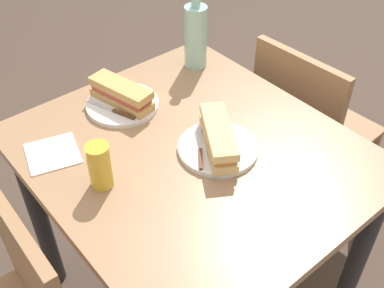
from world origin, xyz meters
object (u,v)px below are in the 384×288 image
(baguette_sandwich_far, at_px, (121,93))
(water_bottle, at_px, (196,35))
(plate_near, at_px, (218,148))
(knife_far, at_px, (114,111))
(chair_near, at_px, (305,129))
(beer_glass, at_px, (100,166))
(dining_table, at_px, (192,182))
(knife_near, at_px, (200,150))
(baguette_sandwich_near, at_px, (218,137))
(plate_far, at_px, (123,104))

(baguette_sandwich_far, distance_m, water_bottle, 0.34)
(plate_near, xyz_separation_m, baguette_sandwich_far, (0.35, 0.09, 0.04))
(plate_near, height_order, knife_far, knife_far)
(knife_far, bearing_deg, chair_near, -108.10)
(chair_near, height_order, beer_glass, beer_glass)
(chair_near, bearing_deg, dining_table, 94.35)
(knife_near, xyz_separation_m, baguette_sandwich_far, (0.33, 0.04, 0.03))
(baguette_sandwich_near, distance_m, plate_far, 0.36)
(baguette_sandwich_near, bearing_deg, dining_table, 47.43)
(chair_near, distance_m, baguette_sandwich_far, 0.77)
(baguette_sandwich_near, bearing_deg, baguette_sandwich_far, 14.67)
(dining_table, xyz_separation_m, plate_far, (0.30, 0.04, 0.14))
(baguette_sandwich_far, bearing_deg, water_bottle, -83.12)
(baguette_sandwich_far, bearing_deg, dining_table, -172.93)
(water_bottle, bearing_deg, baguette_sandwich_near, 147.72)
(beer_glass, bearing_deg, knife_near, -106.13)
(baguette_sandwich_near, relative_size, baguette_sandwich_far, 1.05)
(chair_near, relative_size, plate_far, 3.74)
(knife_near, xyz_separation_m, beer_glass, (0.08, 0.27, 0.05))
(chair_near, relative_size, baguette_sandwich_far, 3.81)
(plate_far, xyz_separation_m, beer_glass, (-0.25, 0.23, 0.06))
(plate_far, distance_m, knife_far, 0.05)
(knife_near, height_order, beer_glass, beer_glass)
(water_bottle, bearing_deg, dining_table, 138.53)
(plate_near, distance_m, baguette_sandwich_far, 0.36)
(baguette_sandwich_far, height_order, beer_glass, beer_glass)
(plate_far, bearing_deg, dining_table, -172.93)
(baguette_sandwich_near, height_order, knife_far, baguette_sandwich_near)
(baguette_sandwich_far, height_order, water_bottle, water_bottle)
(chair_near, xyz_separation_m, baguette_sandwich_far, (0.25, 0.65, 0.33))
(baguette_sandwich_far, distance_m, knife_far, 0.06)
(beer_glass, bearing_deg, plate_near, -106.72)
(water_bottle, bearing_deg, knife_far, 99.33)
(plate_far, bearing_deg, chair_near, -111.02)
(dining_table, distance_m, plate_far, 0.33)
(dining_table, bearing_deg, baguette_sandwich_near, -132.57)
(chair_near, bearing_deg, water_bottle, 47.40)
(plate_far, xyz_separation_m, knife_far, (-0.02, 0.05, 0.01))
(knife_near, xyz_separation_m, plate_far, (0.33, 0.04, -0.01))
(baguette_sandwich_far, bearing_deg, knife_near, -173.05)
(dining_table, bearing_deg, baguette_sandwich_far, 7.07)
(dining_table, xyz_separation_m, plate_near, (-0.05, -0.05, 0.14))
(plate_far, height_order, knife_far, knife_far)
(chair_near, height_order, plate_far, chair_near)
(dining_table, relative_size, baguette_sandwich_far, 4.21)
(plate_far, relative_size, water_bottle, 0.78)
(plate_near, distance_m, water_bottle, 0.47)
(chair_near, relative_size, baguette_sandwich_near, 3.63)
(chair_near, xyz_separation_m, plate_far, (0.25, 0.65, 0.29))
(dining_table, distance_m, beer_glass, 0.33)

